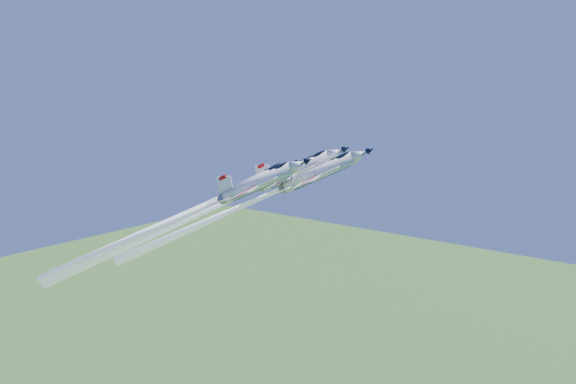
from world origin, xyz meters
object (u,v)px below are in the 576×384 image
Objects in this scene: jet_left at (183,222)px; jet_slot at (162,224)px; jet_lead at (238,208)px; jet_right at (192,213)px.

jet_left is 1.20× the size of jet_slot.
jet_left is at bearing -109.78° from jet_lead.
jet_lead is 0.76× the size of jet_left.
jet_lead is 1.13× the size of jet_right.
jet_slot reaches higher than jet_right.
jet_right is (13.75, -10.50, 5.30)m from jet_left.
jet_right is at bearing -22.98° from jet_lead.
jet_left is at bearing -179.84° from jet_slot.
jet_right is at bearing 56.23° from jet_slot.
jet_left is at bearing -144.10° from jet_right.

